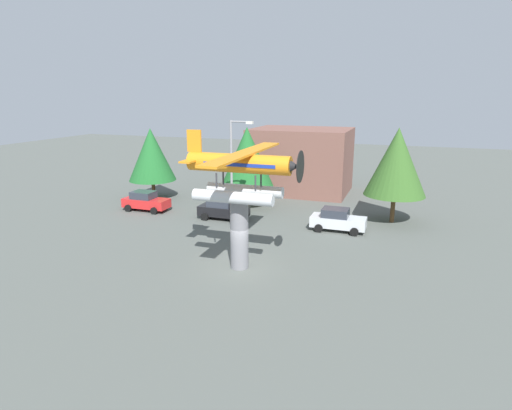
{
  "coord_description": "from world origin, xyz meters",
  "views": [
    {
      "loc": [
        9.23,
        -22.94,
        10.38
      ],
      "look_at": [
        0.0,
        3.0,
        3.22
      ],
      "focal_mm": 30.27,
      "sensor_mm": 36.0,
      "label": 1
    }
  ],
  "objects_px": {
    "car_near_red": "(146,201)",
    "car_far_silver": "(338,220)",
    "car_mid_black": "(223,209)",
    "streetlight_primary": "(234,168)",
    "tree_center_back": "(397,162)",
    "floatplane_monument": "(241,172)",
    "storefront_building": "(301,160)",
    "tree_east": "(247,157)",
    "tree_west": "(151,155)",
    "display_pedestal": "(239,234)"
  },
  "relations": [
    {
      "from": "floatplane_monument",
      "to": "car_near_red",
      "type": "bearing_deg",
      "value": 143.38
    },
    {
      "from": "car_far_silver",
      "to": "streetlight_primary",
      "type": "distance_m",
      "value": 8.96
    },
    {
      "from": "floatplane_monument",
      "to": "tree_east",
      "type": "distance_m",
      "value": 14.63
    },
    {
      "from": "car_mid_black",
      "to": "car_far_silver",
      "type": "distance_m",
      "value": 9.66
    },
    {
      "from": "floatplane_monument",
      "to": "tree_center_back",
      "type": "xyz_separation_m",
      "value": [
        8.22,
        13.15,
        -0.94
      ]
    },
    {
      "from": "car_near_red",
      "to": "car_far_silver",
      "type": "xyz_separation_m",
      "value": [
        17.41,
        -0.15,
        0.0
      ]
    },
    {
      "from": "display_pedestal",
      "to": "tree_west",
      "type": "distance_m",
      "value": 20.45
    },
    {
      "from": "streetlight_primary",
      "to": "display_pedestal",
      "type": "bearing_deg",
      "value": -65.28
    },
    {
      "from": "streetlight_primary",
      "to": "storefront_building",
      "type": "height_order",
      "value": "streetlight_primary"
    },
    {
      "from": "tree_west",
      "to": "car_far_silver",
      "type": "bearing_deg",
      "value": -13.11
    },
    {
      "from": "floatplane_monument",
      "to": "tree_center_back",
      "type": "height_order",
      "value": "floatplane_monument"
    },
    {
      "from": "car_far_silver",
      "to": "tree_east",
      "type": "relative_size",
      "value": 0.56
    },
    {
      "from": "storefront_building",
      "to": "tree_west",
      "type": "height_order",
      "value": "tree_west"
    },
    {
      "from": "display_pedestal",
      "to": "car_near_red",
      "type": "bearing_deg",
      "value": 143.84
    },
    {
      "from": "car_far_silver",
      "to": "streetlight_primary",
      "type": "bearing_deg",
      "value": -163.52
    },
    {
      "from": "streetlight_primary",
      "to": "car_mid_black",
      "type": "bearing_deg",
      "value": 131.27
    },
    {
      "from": "car_far_silver",
      "to": "storefront_building",
      "type": "distance_m",
      "value": 14.29
    },
    {
      "from": "car_far_silver",
      "to": "tree_west",
      "type": "distance_m",
      "value": 20.19
    },
    {
      "from": "car_near_red",
      "to": "car_far_silver",
      "type": "relative_size",
      "value": 1.0
    },
    {
      "from": "storefront_building",
      "to": "tree_east",
      "type": "height_order",
      "value": "tree_east"
    },
    {
      "from": "display_pedestal",
      "to": "car_near_red",
      "type": "relative_size",
      "value": 1.02
    },
    {
      "from": "car_mid_black",
      "to": "storefront_building",
      "type": "distance_m",
      "value": 13.45
    },
    {
      "from": "car_far_silver",
      "to": "tree_east",
      "type": "bearing_deg",
      "value": 154.12
    },
    {
      "from": "car_near_red",
      "to": "tree_center_back",
      "type": "relative_size",
      "value": 0.54
    },
    {
      "from": "display_pedestal",
      "to": "tree_east",
      "type": "bearing_deg",
      "value": 108.86
    },
    {
      "from": "car_near_red",
      "to": "car_far_silver",
      "type": "distance_m",
      "value": 17.41
    },
    {
      "from": "floatplane_monument",
      "to": "storefront_building",
      "type": "relative_size",
      "value": 1.02
    },
    {
      "from": "display_pedestal",
      "to": "floatplane_monument",
      "type": "bearing_deg",
      "value": 0.73
    },
    {
      "from": "tree_center_back",
      "to": "tree_east",
      "type": "bearing_deg",
      "value": 177.32
    },
    {
      "from": "display_pedestal",
      "to": "car_far_silver",
      "type": "distance_m",
      "value": 10.41
    },
    {
      "from": "car_far_silver",
      "to": "tree_center_back",
      "type": "xyz_separation_m",
      "value": [
        3.9,
        3.83,
        4.15
      ]
    },
    {
      "from": "car_far_silver",
      "to": "streetlight_primary",
      "type": "relative_size",
      "value": 0.5
    },
    {
      "from": "display_pedestal",
      "to": "car_near_red",
      "type": "distance_m",
      "value": 16.1
    },
    {
      "from": "display_pedestal",
      "to": "car_near_red",
      "type": "xyz_separation_m",
      "value": [
        -12.95,
        9.47,
        -1.27
      ]
    },
    {
      "from": "floatplane_monument",
      "to": "streetlight_primary",
      "type": "distance_m",
      "value": 7.88
    },
    {
      "from": "tree_east",
      "to": "tree_center_back",
      "type": "height_order",
      "value": "tree_center_back"
    },
    {
      "from": "tree_west",
      "to": "car_near_red",
      "type": "bearing_deg",
      "value": -65.97
    },
    {
      "from": "car_near_red",
      "to": "floatplane_monument",
      "type": "bearing_deg",
      "value": -35.89
    },
    {
      "from": "car_mid_black",
      "to": "streetlight_primary",
      "type": "distance_m",
      "value": 4.97
    },
    {
      "from": "tree_center_back",
      "to": "storefront_building",
      "type": "bearing_deg",
      "value": 138.47
    },
    {
      "from": "display_pedestal",
      "to": "tree_east",
      "type": "height_order",
      "value": "tree_east"
    },
    {
      "from": "car_near_red",
      "to": "tree_west",
      "type": "height_order",
      "value": "tree_west"
    },
    {
      "from": "car_mid_black",
      "to": "car_near_red",
      "type": "bearing_deg",
      "value": 178.56
    },
    {
      "from": "car_mid_black",
      "to": "tree_west",
      "type": "bearing_deg",
      "value": 154.85
    },
    {
      "from": "car_far_silver",
      "to": "streetlight_primary",
      "type": "xyz_separation_m",
      "value": [
        -7.7,
        -2.28,
        3.98
      ]
    },
    {
      "from": "streetlight_primary",
      "to": "tree_east",
      "type": "bearing_deg",
      "value": 102.24
    },
    {
      "from": "car_mid_black",
      "to": "tree_west",
      "type": "relative_size",
      "value": 0.6
    },
    {
      "from": "floatplane_monument",
      "to": "car_far_silver",
      "type": "relative_size",
      "value": 2.48
    },
    {
      "from": "car_near_red",
      "to": "tree_center_back",
      "type": "distance_m",
      "value": 22.02
    },
    {
      "from": "streetlight_primary",
      "to": "tree_center_back",
      "type": "height_order",
      "value": "streetlight_primary"
    }
  ]
}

